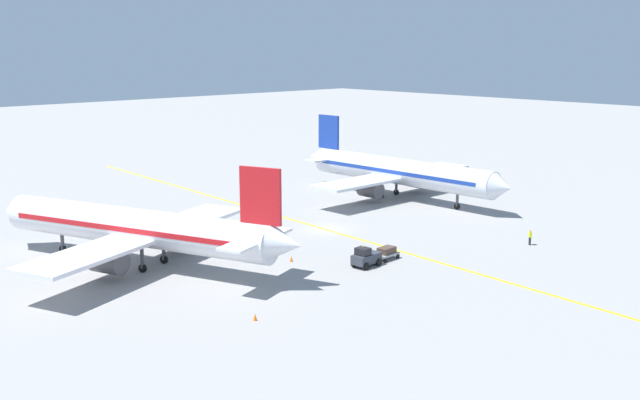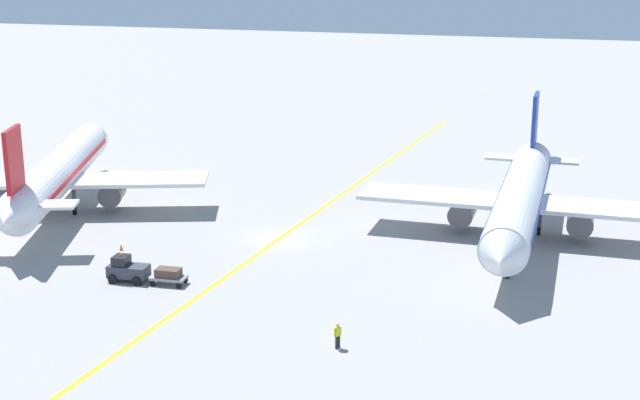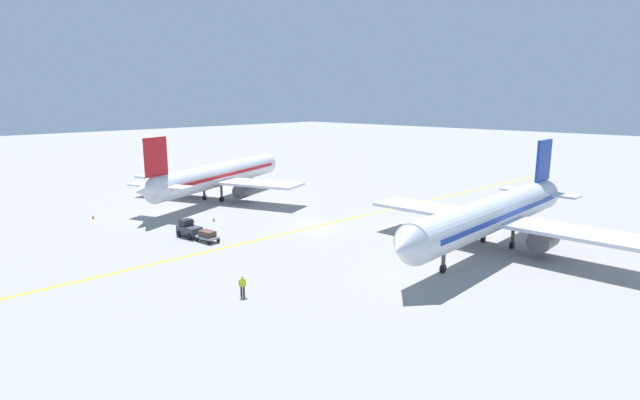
{
  "view_description": "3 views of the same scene",
  "coord_description": "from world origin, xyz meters",
  "px_view_note": "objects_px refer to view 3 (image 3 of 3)",
  "views": [
    {
      "loc": [
        -57.57,
        -60.68,
        20.93
      ],
      "look_at": [
        0.67,
        1.77,
        3.13
      ],
      "focal_mm": 42.0,
      "sensor_mm": 36.0,
      "label": 1
    },
    {
      "loc": [
        25.95,
        -68.51,
        23.75
      ],
      "look_at": [
        2.92,
        2.37,
        3.09
      ],
      "focal_mm": 50.0,
      "sensor_mm": 36.0,
      "label": 2
    },
    {
      "loc": [
        41.68,
        -42.31,
        15.5
      ],
      "look_at": [
        2.93,
        -2.18,
        4.1
      ],
      "focal_mm": 28.0,
      "sensor_mm": 36.0,
      "label": 3
    }
  ],
  "objects_px": {
    "baggage_tug_dark": "(189,229)",
    "ground_crew_worker": "(242,285)",
    "traffic_cone_near_nose": "(214,219)",
    "traffic_cone_mid_apron": "(93,217)",
    "airplane_adjacent_stand": "(493,214)",
    "baggage_cart_trailing": "(207,235)",
    "airplane_at_gate": "(218,176)"
  },
  "relations": [
    {
      "from": "baggage_tug_dark",
      "to": "ground_crew_worker",
      "type": "height_order",
      "value": "baggage_tug_dark"
    },
    {
      "from": "baggage_tug_dark",
      "to": "ground_crew_worker",
      "type": "xyz_separation_m",
      "value": [
        18.47,
        -6.49,
        0.01
      ]
    },
    {
      "from": "traffic_cone_near_nose",
      "to": "traffic_cone_mid_apron",
      "type": "distance_m",
      "value": 16.2
    },
    {
      "from": "traffic_cone_near_nose",
      "to": "baggage_tug_dark",
      "type": "bearing_deg",
      "value": -56.08
    },
    {
      "from": "airplane_adjacent_stand",
      "to": "traffic_cone_near_nose",
      "type": "height_order",
      "value": "airplane_adjacent_stand"
    },
    {
      "from": "baggage_tug_dark",
      "to": "ground_crew_worker",
      "type": "bearing_deg",
      "value": -19.35
    },
    {
      "from": "airplane_adjacent_stand",
      "to": "baggage_tug_dark",
      "type": "bearing_deg",
      "value": -144.02
    },
    {
      "from": "ground_crew_worker",
      "to": "traffic_cone_mid_apron",
      "type": "distance_m",
      "value": 35.25
    },
    {
      "from": "airplane_adjacent_stand",
      "to": "traffic_cone_mid_apron",
      "type": "bearing_deg",
      "value": -151.55
    },
    {
      "from": "airplane_adjacent_stand",
      "to": "traffic_cone_mid_apron",
      "type": "relative_size",
      "value": 64.47
    },
    {
      "from": "traffic_cone_mid_apron",
      "to": "traffic_cone_near_nose",
      "type": "bearing_deg",
      "value": 39.16
    },
    {
      "from": "baggage_cart_trailing",
      "to": "ground_crew_worker",
      "type": "distance_m",
      "value": 16.63
    },
    {
      "from": "traffic_cone_near_nose",
      "to": "traffic_cone_mid_apron",
      "type": "xyz_separation_m",
      "value": [
        -12.56,
        -10.23,
        0.0
      ]
    },
    {
      "from": "airplane_at_gate",
      "to": "ground_crew_worker",
      "type": "bearing_deg",
      "value": -32.11
    },
    {
      "from": "traffic_cone_mid_apron",
      "to": "baggage_cart_trailing",
      "type": "bearing_deg",
      "value": 12.33
    },
    {
      "from": "airplane_at_gate",
      "to": "traffic_cone_near_nose",
      "type": "bearing_deg",
      "value": -37.29
    },
    {
      "from": "airplane_at_gate",
      "to": "baggage_tug_dark",
      "type": "bearing_deg",
      "value": -43.6
    },
    {
      "from": "airplane_adjacent_stand",
      "to": "baggage_cart_trailing",
      "type": "bearing_deg",
      "value": -140.81
    },
    {
      "from": "baggage_tug_dark",
      "to": "baggage_cart_trailing",
      "type": "distance_m",
      "value": 3.3
    },
    {
      "from": "traffic_cone_mid_apron",
      "to": "ground_crew_worker",
      "type": "bearing_deg",
      "value": -3.91
    },
    {
      "from": "ground_crew_worker",
      "to": "airplane_adjacent_stand",
      "type": "bearing_deg",
      "value": 72.05
    },
    {
      "from": "airplane_adjacent_stand",
      "to": "baggage_tug_dark",
      "type": "xyz_separation_m",
      "value": [
        -26.9,
        -19.53,
        -2.81
      ]
    },
    {
      "from": "traffic_cone_mid_apron",
      "to": "baggage_tug_dark",
      "type": "bearing_deg",
      "value": 13.75
    },
    {
      "from": "airplane_at_gate",
      "to": "traffic_cone_near_nose",
      "type": "height_order",
      "value": "airplane_at_gate"
    },
    {
      "from": "airplane_at_gate",
      "to": "traffic_cone_near_nose",
      "type": "xyz_separation_m",
      "value": [
        11.58,
        -8.82,
        -3.43
      ]
    },
    {
      "from": "airplane_at_gate",
      "to": "traffic_cone_near_nose",
      "type": "relative_size",
      "value": 62.31
    },
    {
      "from": "baggage_tug_dark",
      "to": "traffic_cone_mid_apron",
      "type": "relative_size",
      "value": 5.67
    },
    {
      "from": "airplane_adjacent_stand",
      "to": "traffic_cone_mid_apron",
      "type": "height_order",
      "value": "airplane_adjacent_stand"
    },
    {
      "from": "ground_crew_worker",
      "to": "baggage_tug_dark",
      "type": "bearing_deg",
      "value": 160.65
    },
    {
      "from": "ground_crew_worker",
      "to": "traffic_cone_near_nose",
      "type": "bearing_deg",
      "value": 150.8
    },
    {
      "from": "airplane_at_gate",
      "to": "baggage_cart_trailing",
      "type": "xyz_separation_m",
      "value": [
        19.0,
        -14.68,
        -2.95
      ]
    },
    {
      "from": "airplane_at_gate",
      "to": "ground_crew_worker",
      "type": "distance_m",
      "value": 40.46
    }
  ]
}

